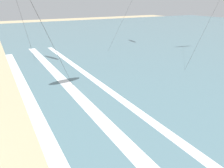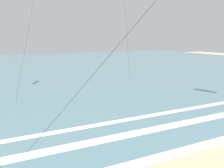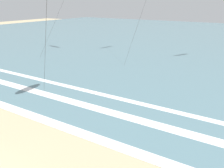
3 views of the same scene
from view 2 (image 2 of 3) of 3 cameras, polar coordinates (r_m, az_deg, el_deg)
name	(u,v)px [view 2 (image 2 of 3)]	position (r m, az deg, el deg)	size (l,w,h in m)	color
ocean_surface	(24,69)	(55.72, -19.02, 3.26)	(140.00, 90.00, 0.01)	slate
wave_foam_shoreline	(146,161)	(14.01, 7.55, -16.72)	(42.98, 0.88, 0.01)	white
wave_foam_mid_break	(146,131)	(18.04, 7.49, -10.35)	(53.09, 0.97, 0.01)	white
wave_foam_outer_break	(124,120)	(20.11, 2.66, -8.07)	(51.60, 0.67, 0.01)	white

